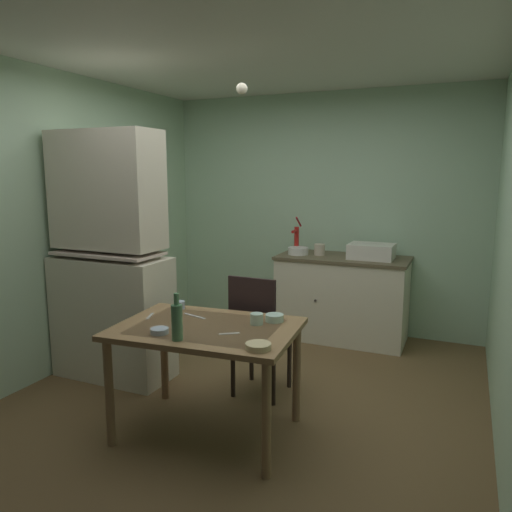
# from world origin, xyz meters

# --- Properties ---
(ground_plane) EXTENTS (5.18, 5.18, 0.00)m
(ground_plane) POSITION_xyz_m (0.00, 0.00, 0.00)
(ground_plane) COLOR brown
(wall_back) EXTENTS (3.57, 0.10, 2.58)m
(wall_back) POSITION_xyz_m (0.00, 2.14, 1.29)
(wall_back) COLOR #ABCEAE
(wall_back) RESTS_ON ground
(wall_left) EXTENTS (0.10, 4.28, 2.58)m
(wall_left) POSITION_xyz_m (-1.78, 0.00, 1.29)
(wall_left) COLOR #ADD1AC
(wall_left) RESTS_ON ground
(ceiling_slab) EXTENTS (3.57, 4.28, 0.10)m
(ceiling_slab) POSITION_xyz_m (0.00, 0.00, 2.63)
(ceiling_slab) COLOR silver
(hutch_cabinet) EXTENTS (0.99, 0.46, 2.06)m
(hutch_cabinet) POSITION_xyz_m (-1.22, 0.06, 0.97)
(hutch_cabinet) COLOR beige
(hutch_cabinet) RESTS_ON ground
(counter_cabinet) EXTENTS (1.33, 0.64, 0.87)m
(counter_cabinet) POSITION_xyz_m (0.33, 1.77, 0.44)
(counter_cabinet) COLOR beige
(counter_cabinet) RESTS_ON ground
(sink_basin) EXTENTS (0.44, 0.34, 0.15)m
(sink_basin) POSITION_xyz_m (0.62, 1.77, 0.95)
(sink_basin) COLOR white
(sink_basin) RESTS_ON counter_cabinet
(hand_pump) EXTENTS (0.05, 0.27, 0.39)m
(hand_pump) POSITION_xyz_m (-0.19, 1.82, 1.04)
(hand_pump) COLOR #B21E19
(hand_pump) RESTS_ON counter_cabinet
(mixing_bowl_counter) EXTENTS (0.21, 0.21, 0.08)m
(mixing_bowl_counter) POSITION_xyz_m (-0.14, 1.72, 0.91)
(mixing_bowl_counter) COLOR white
(mixing_bowl_counter) RESTS_ON counter_cabinet
(stoneware_crock) EXTENTS (0.11, 0.11, 0.12)m
(stoneware_crock) POSITION_xyz_m (0.08, 1.77, 0.93)
(stoneware_crock) COLOR beige
(stoneware_crock) RESTS_ON counter_cabinet
(dining_table) EXTENTS (1.23, 0.91, 0.74)m
(dining_table) POSITION_xyz_m (-0.03, -0.44, 0.65)
(dining_table) COLOR olive
(dining_table) RESTS_ON ground
(chair_far_side) EXTENTS (0.41, 0.41, 0.97)m
(chair_far_side) POSITION_xyz_m (0.06, 0.19, 0.51)
(chair_far_side) COLOR black
(chair_far_side) RESTS_ON ground
(serving_bowl_wide) EXTENTS (0.11, 0.11, 0.03)m
(serving_bowl_wide) POSITION_xyz_m (-0.23, -0.69, 0.76)
(serving_bowl_wide) COLOR #9EB2C6
(serving_bowl_wide) RESTS_ON dining_table
(soup_bowl_small) EXTENTS (0.12, 0.12, 0.05)m
(soup_bowl_small) POSITION_xyz_m (0.34, -0.17, 0.77)
(soup_bowl_small) COLOR #ADD1C1
(soup_bowl_small) RESTS_ON dining_table
(sauce_dish) EXTENTS (0.15, 0.15, 0.03)m
(sauce_dish) POSITION_xyz_m (0.44, -0.69, 0.76)
(sauce_dish) COLOR beige
(sauce_dish) RESTS_ON dining_table
(teacup_mint) EXTENTS (0.08, 0.08, 0.06)m
(teacup_mint) POSITION_xyz_m (-0.41, -0.17, 0.77)
(teacup_mint) COLOR #9EB2C6
(teacup_mint) RESTS_ON dining_table
(teacup_cream) EXTENTS (0.08, 0.08, 0.07)m
(teacup_cream) POSITION_xyz_m (0.25, -0.28, 0.78)
(teacup_cream) COLOR #ADD1C1
(teacup_cream) RESTS_ON dining_table
(glass_bottle) EXTENTS (0.07, 0.07, 0.29)m
(glass_bottle) POSITION_xyz_m (-0.06, -0.75, 0.86)
(glass_bottle) COLOR #4C7F56
(glass_bottle) RESTS_ON dining_table
(table_knife) EXTENTS (0.20, 0.07, 0.00)m
(table_knife) POSITION_xyz_m (-0.21, -0.29, 0.75)
(table_knife) COLOR silver
(table_knife) RESTS_ON dining_table
(teaspoon_near_bowl) EXTENTS (0.12, 0.09, 0.00)m
(teaspoon_near_bowl) POSITION_xyz_m (0.18, -0.53, 0.75)
(teaspoon_near_bowl) COLOR beige
(teaspoon_near_bowl) RESTS_ON dining_table
(teaspoon_by_cup) EXTENTS (0.07, 0.14, 0.00)m
(teaspoon_by_cup) POSITION_xyz_m (-0.50, -0.41, 0.75)
(teaspoon_by_cup) COLOR beige
(teaspoon_by_cup) RESTS_ON dining_table
(pendant_bulb) EXTENTS (0.08, 0.08, 0.08)m
(pendant_bulb) POSITION_xyz_m (-0.04, 0.13, 2.31)
(pendant_bulb) COLOR #F9EFCC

